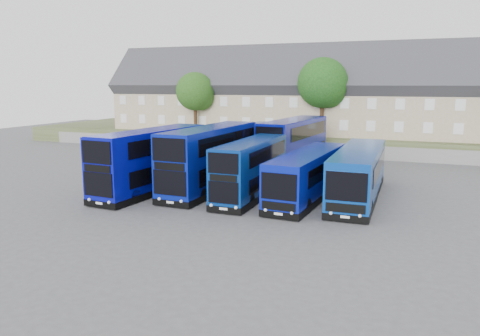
# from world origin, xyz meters

# --- Properties ---
(ground) EXTENTS (120.00, 120.00, 0.00)m
(ground) POSITION_xyz_m (0.00, 0.00, 0.00)
(ground) COLOR #4E4E53
(ground) RESTS_ON ground
(retaining_wall) EXTENTS (70.00, 0.40, 1.50)m
(retaining_wall) POSITION_xyz_m (0.00, 24.00, 0.75)
(retaining_wall) COLOR slate
(retaining_wall) RESTS_ON ground
(earth_bank) EXTENTS (80.00, 20.00, 2.00)m
(earth_bank) POSITION_xyz_m (0.00, 34.00, 1.00)
(earth_bank) COLOR #444929
(earth_bank) RESTS_ON ground
(terrace_row) EXTENTS (48.00, 10.40, 11.20)m
(terrace_row) POSITION_xyz_m (-3.00, 30.00, 6.60)
(terrace_row) COLOR tan
(terrace_row) RESTS_ON earth_bank
(dd_front_left) EXTENTS (3.65, 12.04, 4.72)m
(dd_front_left) POSITION_xyz_m (-6.34, 2.11, 2.32)
(dd_front_left) COLOR #080C9F
(dd_front_left) RESTS_ON ground
(dd_front_mid) EXTENTS (3.18, 12.35, 4.88)m
(dd_front_mid) POSITION_xyz_m (-2.35, 4.24, 2.40)
(dd_front_mid) COLOR #071790
(dd_front_mid) RESTS_ON ground
(dd_front_right) EXTENTS (2.38, 10.35, 4.11)m
(dd_front_right) POSITION_xyz_m (1.43, 3.06, 2.02)
(dd_front_right) COLOR navy
(dd_front_right) RESTS_ON ground
(dd_rear_left) EXTENTS (3.30, 10.38, 4.06)m
(dd_rear_left) POSITION_xyz_m (-3.43, 15.78, 1.99)
(dd_rear_left) COLOR navy
(dd_rear_left) RESTS_ON ground
(dd_rear_right) EXTENTS (3.89, 12.39, 4.85)m
(dd_rear_right) POSITION_xyz_m (1.57, 14.61, 2.38)
(dd_rear_right) COLOR #060E7F
(dd_rear_right) RESTS_ON ground
(coach_east_a) EXTENTS (3.39, 12.47, 3.37)m
(coach_east_a) POSITION_xyz_m (5.42, 4.17, 1.65)
(coach_east_a) COLOR #0918A6
(coach_east_a) RESTS_ON ground
(coach_east_b) EXTENTS (2.97, 13.27, 3.62)m
(coach_east_b) POSITION_xyz_m (8.81, 5.42, 1.77)
(coach_east_b) COLOR #083B9D
(coach_east_b) RESTS_ON ground
(tree_west) EXTENTS (4.80, 4.80, 7.65)m
(tree_west) POSITION_xyz_m (-13.85, 25.10, 7.05)
(tree_west) COLOR #382314
(tree_west) RESTS_ON earth_bank
(tree_mid) EXTENTS (5.76, 5.76, 9.18)m
(tree_mid) POSITION_xyz_m (2.15, 25.60, 8.07)
(tree_mid) COLOR #382314
(tree_mid) RESTS_ON earth_bank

